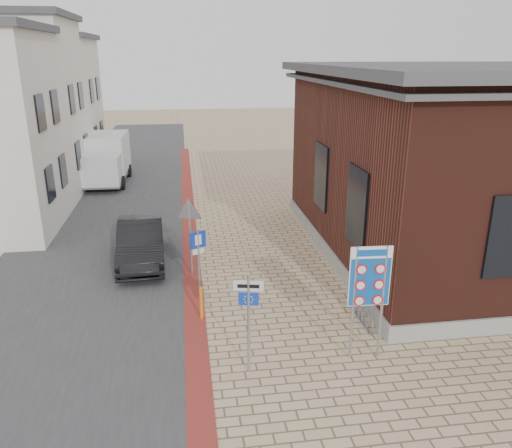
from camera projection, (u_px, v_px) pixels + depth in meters
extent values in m
plane|color=tan|center=(284.00, 376.00, 11.67)|extent=(120.00, 120.00, 0.00)
cube|color=#38383A|center=(117.00, 204.00, 24.96)|extent=(7.00, 60.00, 0.02)
cube|color=maroon|center=(190.00, 234.00, 20.76)|extent=(0.60, 40.00, 0.02)
cube|color=gray|center=(476.00, 241.00, 19.38)|extent=(12.15, 12.15, 0.50)
cube|color=#481E17|center=(488.00, 158.00, 18.33)|extent=(12.00, 12.00, 6.00)
cube|color=#454449|center=(502.00, 69.00, 17.31)|extent=(13.00, 13.00, 0.30)
cube|color=#454449|center=(500.00, 81.00, 17.44)|extent=(12.70, 12.70, 0.15)
cube|color=black|center=(357.00, 207.00, 14.92)|extent=(0.12, 1.60, 2.40)
cube|color=black|center=(321.00, 176.00, 18.67)|extent=(0.12, 1.60, 2.40)
cube|color=black|center=(50.00, 184.00, 20.05)|extent=(0.10, 1.10, 1.40)
cube|color=black|center=(63.00, 170.00, 22.29)|extent=(0.10, 1.10, 1.40)
cube|color=black|center=(40.00, 113.00, 19.14)|extent=(0.10, 1.10, 1.40)
cube|color=black|center=(55.00, 107.00, 21.39)|extent=(0.10, 1.10, 1.40)
cube|color=beige|center=(7.00, 110.00, 25.59)|extent=(7.00, 6.00, 8.80)
cube|color=black|center=(78.00, 155.00, 25.66)|extent=(0.10, 1.10, 1.40)
cube|color=black|center=(86.00, 147.00, 27.91)|extent=(0.10, 1.10, 1.40)
cube|color=black|center=(72.00, 99.00, 24.76)|extent=(0.10, 1.10, 1.40)
cube|color=black|center=(81.00, 96.00, 27.00)|extent=(0.10, 1.10, 1.40)
cube|color=beige|center=(38.00, 107.00, 31.34)|extent=(7.00, 6.00, 8.00)
cube|color=#454449|center=(29.00, 36.00, 29.99)|extent=(7.40, 6.40, 0.30)
cube|color=black|center=(96.00, 137.00, 31.28)|extent=(0.10, 1.10, 1.40)
cube|color=black|center=(102.00, 131.00, 33.53)|extent=(0.10, 1.10, 1.40)
cube|color=black|center=(91.00, 91.00, 30.37)|extent=(0.10, 1.10, 1.40)
cube|color=black|center=(98.00, 88.00, 32.62)|extent=(0.10, 1.10, 1.40)
torus|color=slate|center=(369.00, 322.00, 13.44)|extent=(0.04, 0.60, 0.60)
torus|color=slate|center=(365.00, 317.00, 13.73)|extent=(0.04, 0.60, 0.60)
torus|color=slate|center=(362.00, 312.00, 14.01)|extent=(0.04, 0.60, 0.60)
torus|color=slate|center=(358.00, 307.00, 14.29)|extent=(0.04, 0.60, 0.60)
torus|color=slate|center=(355.00, 302.00, 14.57)|extent=(0.04, 0.60, 0.60)
cube|color=slate|center=(361.00, 320.00, 14.09)|extent=(0.08, 1.60, 0.04)
imported|color=black|center=(141.00, 242.00, 17.90)|extent=(1.82, 4.61, 1.49)
cube|color=slate|center=(108.00, 176.00, 28.84)|extent=(2.14, 5.23, 0.24)
cube|color=silver|center=(101.00, 170.00, 26.88)|extent=(2.06, 1.68, 1.54)
cube|color=black|center=(98.00, 168.00, 26.11)|extent=(1.83, 0.12, 0.77)
cube|color=silver|center=(108.00, 152.00, 29.25)|extent=(2.20, 3.51, 2.11)
cylinder|color=black|center=(85.00, 184.00, 27.30)|extent=(0.26, 0.77, 0.77)
cylinder|color=black|center=(122.00, 183.00, 27.53)|extent=(0.26, 0.77, 0.77)
cylinder|color=black|center=(95.00, 172.00, 30.19)|extent=(0.26, 0.77, 0.77)
cylinder|color=black|center=(129.00, 171.00, 30.42)|extent=(0.26, 0.77, 0.77)
cylinder|color=gray|center=(353.00, 304.00, 11.92)|extent=(0.07, 0.07, 2.95)
cylinder|color=gray|center=(382.00, 303.00, 11.99)|extent=(0.07, 0.07, 2.95)
cube|color=white|center=(370.00, 276.00, 11.72)|extent=(1.01, 0.09, 1.51)
cube|color=#0E4DA9|center=(370.00, 276.00, 11.72)|extent=(0.97, 0.10, 1.47)
cube|color=white|center=(372.00, 252.00, 11.53)|extent=(0.97, 0.10, 0.28)
cylinder|color=gray|center=(249.00, 325.00, 11.44)|extent=(0.07, 0.07, 2.52)
cube|color=silver|center=(248.00, 286.00, 11.12)|extent=(0.67, 0.18, 0.24)
cube|color=#0F38B7|center=(249.00, 299.00, 11.23)|extent=(0.46, 0.13, 0.31)
cylinder|color=gray|center=(199.00, 265.00, 14.91)|extent=(0.07, 0.07, 2.30)
cube|color=#0E32B2|center=(198.00, 240.00, 14.64)|extent=(0.47, 0.25, 0.50)
cube|color=white|center=(198.00, 251.00, 14.76)|extent=(0.35, 0.19, 0.17)
cylinder|color=gray|center=(191.00, 239.00, 16.59)|extent=(0.07, 0.07, 2.61)
cylinder|color=orange|center=(201.00, 303.00, 14.01)|extent=(0.12, 0.12, 1.00)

